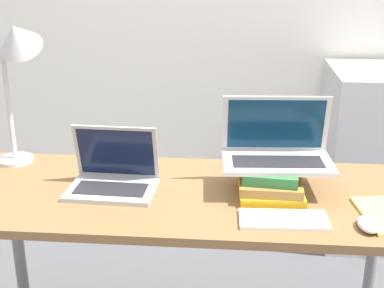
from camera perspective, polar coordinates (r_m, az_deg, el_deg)
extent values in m
cube|color=brown|center=(1.88, -0.87, -5.55)|extent=(1.62, 0.64, 0.03)
cylinder|color=gray|center=(2.46, -18.10, -9.77)|extent=(0.05, 0.05, 0.71)
cylinder|color=gray|center=(2.35, 18.71, -11.30)|extent=(0.05, 0.05, 0.71)
cube|color=#B2B2B7|center=(1.90, -8.54, -4.84)|extent=(0.31, 0.22, 0.02)
cube|color=#232328|center=(1.88, -8.66, -4.74)|extent=(0.25, 0.12, 0.00)
cube|color=#B2B2B7|center=(1.93, -8.08, -0.83)|extent=(0.30, 0.07, 0.21)
cube|color=#0F1938|center=(1.92, -8.12, -0.91)|extent=(0.27, 0.06, 0.18)
cube|color=gold|center=(1.89, 8.32, -4.74)|extent=(0.23, 0.27, 0.03)
cube|color=olive|center=(1.87, 8.38, -3.92)|extent=(0.22, 0.24, 0.03)
cube|color=#33753D|center=(1.86, 8.44, -2.90)|extent=(0.20, 0.23, 0.04)
cube|color=silver|center=(1.87, 9.07, -1.98)|extent=(0.39, 0.24, 0.02)
cube|color=#232328|center=(1.85, 9.13, -1.86)|extent=(0.31, 0.13, 0.00)
cube|color=silver|center=(1.91, 8.91, 2.15)|extent=(0.38, 0.07, 0.21)
cube|color=#0A2D4C|center=(1.91, 8.93, 2.09)|extent=(0.34, 0.06, 0.18)
cube|color=white|center=(1.71, 9.73, -7.98)|extent=(0.28, 0.13, 0.01)
cube|color=silver|center=(1.70, 9.75, -7.77)|extent=(0.26, 0.11, 0.00)
ellipsoid|color=#B2B2B7|center=(1.72, 18.30, -8.13)|extent=(0.07, 0.11, 0.03)
cylinder|color=silver|center=(2.25, -18.31, -1.60)|extent=(0.14, 0.14, 0.01)
cylinder|color=silver|center=(2.18, -18.96, 3.95)|extent=(0.02, 0.02, 0.44)
cone|color=silver|center=(2.06, -18.17, 10.84)|extent=(0.16, 0.19, 0.17)
cube|color=silver|center=(3.08, 18.63, -1.19)|extent=(0.50, 0.56, 0.95)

